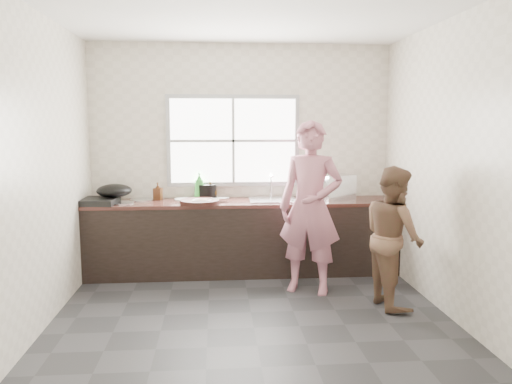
{
  "coord_description": "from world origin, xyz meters",
  "views": [
    {
      "loc": [
        -0.32,
        -4.47,
        1.75
      ],
      "look_at": [
        0.1,
        0.65,
        1.05
      ],
      "focal_mm": 35.0,
      "sensor_mm": 36.0,
      "label": 1
    }
  ],
  "objects": [
    {
      "name": "bottle_brown_tall",
      "position": [
        -1.0,
        1.46,
        0.95
      ],
      "size": [
        0.1,
        0.1,
        0.19
      ],
      "primitive_type": "imported",
      "rotation": [
        0.0,
        0.0,
        -0.23
      ],
      "color": "#432310",
      "rests_on": "countertop"
    },
    {
      "name": "glass_jar",
      "position": [
        -0.98,
        1.51,
        0.91
      ],
      "size": [
        0.08,
        0.08,
        0.09
      ],
      "primitive_type": "cylinder",
      "rotation": [
        0.0,
        0.0,
        0.31
      ],
      "color": "white",
      "rests_on": "countertop"
    },
    {
      "name": "bottle_brown_short",
      "position": [
        -0.38,
        1.52,
        0.95
      ],
      "size": [
        0.18,
        0.18,
        0.19
      ],
      "primitive_type": "imported",
      "rotation": [
        0.0,
        0.0,
        0.22
      ],
      "color": "#442E11",
      "rests_on": "countertop"
    },
    {
      "name": "cabinet",
      "position": [
        0.0,
        1.29,
        0.41
      ],
      "size": [
        3.6,
        0.62,
        0.82
      ],
      "primitive_type": "cube",
      "color": "black",
      "rests_on": "floor"
    },
    {
      "name": "bowl_crabs",
      "position": [
        0.86,
        1.39,
        0.89
      ],
      "size": [
        0.21,
        0.21,
        0.07
      ],
      "primitive_type": "imported",
      "rotation": [
        0.0,
        0.0,
        0.0
      ],
      "color": "white",
      "rests_on": "countertop"
    },
    {
      "name": "woman",
      "position": [
        0.66,
        0.55,
        0.84
      ],
      "size": [
        0.72,
        0.61,
        1.67
      ],
      "primitive_type": "imported",
      "rotation": [
        0.0,
        0.0,
        -0.4
      ],
      "color": "#BB7082",
      "rests_on": "floor"
    },
    {
      "name": "pot_lid_right",
      "position": [
        -1.18,
        1.44,
        0.87
      ],
      "size": [
        0.37,
        0.37,
        0.01
      ],
      "primitive_type": "cylinder",
      "rotation": [
        0.0,
        0.0,
        0.4
      ],
      "color": "silver",
      "rests_on": "countertop"
    },
    {
      "name": "wall_left",
      "position": [
        -1.8,
        0.0,
        1.35
      ],
      "size": [
        0.01,
        3.2,
        2.7
      ],
      "primitive_type": "cube",
      "color": "silver",
      "rests_on": "ground"
    },
    {
      "name": "burner",
      "position": [
        -1.65,
        1.19,
        0.89
      ],
      "size": [
        0.46,
        0.46,
        0.06
      ],
      "primitive_type": "cube",
      "rotation": [
        0.0,
        0.0,
        -0.06
      ],
      "color": "black",
      "rests_on": "countertop"
    },
    {
      "name": "wok",
      "position": [
        -1.48,
        1.3,
        0.99
      ],
      "size": [
        0.47,
        0.47,
        0.15
      ],
      "primitive_type": "ellipsoid",
      "rotation": [
        0.0,
        0.0,
        0.22
      ],
      "color": "black",
      "rests_on": "burner"
    },
    {
      "name": "plate_food",
      "position": [
        -0.7,
        1.4,
        0.87
      ],
      "size": [
        0.25,
        0.25,
        0.02
      ],
      "primitive_type": "cylinder",
      "rotation": [
        0.0,
        0.0,
        0.17
      ],
      "color": "silver",
      "rests_on": "countertop"
    },
    {
      "name": "wall_back",
      "position": [
        0.0,
        1.6,
        1.35
      ],
      "size": [
        3.6,
        0.01,
        2.7
      ],
      "primitive_type": "cube",
      "color": "beige",
      "rests_on": "ground"
    },
    {
      "name": "ceiling",
      "position": [
        0.0,
        0.0,
        2.71
      ],
      "size": [
        3.6,
        3.2,
        0.01
      ],
      "primitive_type": "cube",
      "color": "silver",
      "rests_on": "wall_back"
    },
    {
      "name": "black_pot",
      "position": [
        -0.43,
        1.52,
        0.95
      ],
      "size": [
        0.31,
        0.31,
        0.17
      ],
      "primitive_type": "cylinder",
      "rotation": [
        0.0,
        0.0,
        -0.36
      ],
      "color": "black",
      "rests_on": "countertop"
    },
    {
      "name": "faucet",
      "position": [
        0.35,
        1.49,
        1.01
      ],
      "size": [
        0.02,
        0.02,
        0.3
      ],
      "primitive_type": "cylinder",
      "color": "silver",
      "rests_on": "countertop"
    },
    {
      "name": "countertop",
      "position": [
        0.0,
        1.29,
        0.84
      ],
      "size": [
        3.6,
        0.64,
        0.04
      ],
      "primitive_type": "cube",
      "color": "#371B16",
      "rests_on": "cabinet"
    },
    {
      "name": "bowl_mince",
      "position": [
        -0.48,
        1.08,
        0.89
      ],
      "size": [
        0.27,
        0.27,
        0.05
      ],
      "primitive_type": "imported",
      "rotation": [
        0.0,
        0.0,
        -0.38
      ],
      "color": "white",
      "rests_on": "countertop"
    },
    {
      "name": "wall_front",
      "position": [
        0.0,
        -1.6,
        1.35
      ],
      "size": [
        3.6,
        0.01,
        2.7
      ],
      "primitive_type": "cube",
      "color": "silver",
      "rests_on": "ground"
    },
    {
      "name": "dish_rack",
      "position": [
        1.11,
        1.32,
        1.01
      ],
      "size": [
        0.47,
        0.4,
        0.29
      ],
      "primitive_type": "cube",
      "rotation": [
        0.0,
        0.0,
        0.37
      ],
      "color": "silver",
      "rests_on": "countertop"
    },
    {
      "name": "sink",
      "position": [
        0.35,
        1.29,
        0.86
      ],
      "size": [
        0.55,
        0.45,
        0.02
      ],
      "primitive_type": "cube",
      "color": "silver",
      "rests_on": "countertop"
    },
    {
      "name": "window_glazing",
      "position": [
        -0.1,
        1.57,
        1.55
      ],
      "size": [
        1.5,
        0.01,
        1.0
      ],
      "primitive_type": "cube",
      "color": "white",
      "rests_on": "window_frame"
    },
    {
      "name": "person_side",
      "position": [
        1.39,
        0.1,
        0.68
      ],
      "size": [
        0.58,
        0.71,
        1.36
      ],
      "primitive_type": "imported",
      "rotation": [
        0.0,
        0.0,
        1.67
      ],
      "color": "brown",
      "rests_on": "floor"
    },
    {
      "name": "bowl_held",
      "position": [
        0.7,
        1.08,
        0.89
      ],
      "size": [
        0.25,
        0.25,
        0.07
      ],
      "primitive_type": "imported",
      "rotation": [
        0.0,
        0.0,
        -0.18
      ],
      "color": "white",
      "rests_on": "countertop"
    },
    {
      "name": "window_frame",
      "position": [
        -0.1,
        1.59,
        1.55
      ],
      "size": [
        1.6,
        0.05,
        1.1
      ],
      "primitive_type": "cube",
      "color": "#9EA0A5",
      "rests_on": "wall_back"
    },
    {
      "name": "floor",
      "position": [
        0.0,
        0.0,
        -0.01
      ],
      "size": [
        3.6,
        3.2,
        0.01
      ],
      "primitive_type": "cube",
      "color": "#2A2A2D",
      "rests_on": "ground"
    },
    {
      "name": "bottle_green",
      "position": [
        -0.51,
        1.49,
        1.02
      ],
      "size": [
        0.14,
        0.14,
        0.32
      ],
      "primitive_type": "imported",
      "rotation": [
        0.0,
        0.0,
        -0.12
      ],
      "color": "#2D8C30",
      "rests_on": "countertop"
    },
    {
      "name": "cleaver",
      "position": [
        -0.27,
        1.23,
        0.9
      ],
      "size": [
        0.21,
        0.14,
        0.01
      ],
      "primitive_type": "cube",
      "rotation": [
        0.0,
        0.0,
        0.24
      ],
      "color": "silver",
      "rests_on": "cutting_board"
    },
    {
      "name": "cutting_board",
      "position": [
        -0.5,
        1.12,
        0.88
      ],
      "size": [
        0.55,
        0.55,
        0.04
      ],
      "primitive_type": "cylinder",
      "rotation": [
        0.0,
        0.0,
        0.28
      ],
      "color": "black",
      "rests_on": "countertop"
    },
    {
      "name": "pot_lid_left",
      "position": [
        -1.37,
        1.2,
        0.87
      ],
      "size": [
        0.35,
        0.35,
        0.01
      ],
      "primitive_type": "cylinder",
      "rotation": [
        0.0,
        0.0,
        0.43
      ],
      "color": "silver",
      "rests_on": "countertop"
    },
    {
      "name": "wall_right",
      "position": [
        1.8,
        0.0,
        1.35
      ],
      "size": [
        0.01,
        3.2,
        2.7
      ],
      "primitive_type": "cube",
      "color": "beige",
      "rests_on": "ground"
    }
  ]
}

